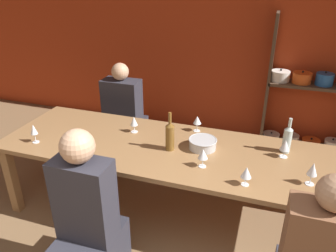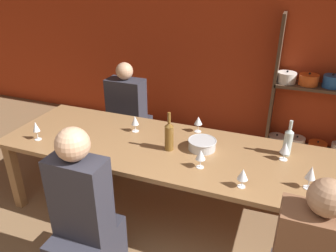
{
  "view_description": "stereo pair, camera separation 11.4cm",
  "coord_description": "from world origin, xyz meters",
  "px_view_note": "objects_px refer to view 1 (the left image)",
  "views": [
    {
      "loc": [
        0.63,
        -0.43,
        2.1
      ],
      "look_at": [
        -0.18,
        1.98,
        0.87
      ],
      "focal_mm": 35.0,
      "sensor_mm": 36.0,
      "label": 1
    },
    {
      "loc": [
        0.74,
        -0.39,
        2.1
      ],
      "look_at": [
        -0.18,
        1.98,
        0.87
      ],
      "focal_mm": 35.0,
      "sensor_mm": 36.0,
      "label": 2
    }
  ],
  "objects_px": {
    "wine_bottle_green": "(287,139)",
    "wine_glass_white_a": "(246,173)",
    "wine_glass_white_b": "(134,122)",
    "wine_glass_empty_a": "(285,145)",
    "person_near_a": "(89,229)",
    "wine_bottle_dark": "(170,136)",
    "shelf_unit": "(308,103)",
    "mixing_bowl": "(203,143)",
    "wine_glass_white_e": "(197,120)",
    "dining_table": "(164,154)",
    "wine_glass_white_c": "(79,146)",
    "person_far_a": "(124,124)",
    "wine_glass_empty_b": "(313,169)",
    "wine_glass_red_a": "(203,154)",
    "wine_glass_white_d": "(34,130)"
  },
  "relations": [
    {
      "from": "wine_glass_white_a",
      "to": "wine_glass_white_c",
      "type": "xyz_separation_m",
      "value": [
        -1.32,
        -0.03,
        -0.0
      ]
    },
    {
      "from": "shelf_unit",
      "to": "wine_glass_white_c",
      "type": "xyz_separation_m",
      "value": [
        -1.85,
        -2.12,
        0.19
      ]
    },
    {
      "from": "person_near_a",
      "to": "wine_bottle_green",
      "type": "bearing_deg",
      "value": 40.49
    },
    {
      "from": "wine_glass_white_b",
      "to": "wine_glass_empty_a",
      "type": "distance_m",
      "value": 1.33
    },
    {
      "from": "wine_bottle_green",
      "to": "wine_glass_white_e",
      "type": "bearing_deg",
      "value": 169.71
    },
    {
      "from": "dining_table",
      "to": "mixing_bowl",
      "type": "distance_m",
      "value": 0.35
    },
    {
      "from": "wine_glass_white_c",
      "to": "person_far_a",
      "type": "relative_size",
      "value": 0.12
    },
    {
      "from": "wine_glass_red_a",
      "to": "wine_bottle_green",
      "type": "bearing_deg",
      "value": 35.98
    },
    {
      "from": "person_near_a",
      "to": "wine_glass_empty_a",
      "type": "bearing_deg",
      "value": 38.34
    },
    {
      "from": "wine_glass_white_a",
      "to": "person_far_a",
      "type": "relative_size",
      "value": 0.13
    },
    {
      "from": "wine_glass_empty_b",
      "to": "wine_glass_white_d",
      "type": "bearing_deg",
      "value": -177.5
    },
    {
      "from": "shelf_unit",
      "to": "wine_glass_white_b",
      "type": "distance_m",
      "value": 2.26
    },
    {
      "from": "wine_bottle_green",
      "to": "wine_glass_empty_b",
      "type": "distance_m",
      "value": 0.45
    },
    {
      "from": "wine_glass_empty_a",
      "to": "wine_glass_white_e",
      "type": "distance_m",
      "value": 0.81
    },
    {
      "from": "shelf_unit",
      "to": "wine_bottle_green",
      "type": "relative_size",
      "value": 5.44
    },
    {
      "from": "dining_table",
      "to": "wine_bottle_dark",
      "type": "relative_size",
      "value": 8.45
    },
    {
      "from": "person_near_a",
      "to": "mixing_bowl",
      "type": "bearing_deg",
      "value": 57.29
    },
    {
      "from": "wine_bottle_green",
      "to": "wine_glass_empty_a",
      "type": "height_order",
      "value": "wine_bottle_green"
    },
    {
      "from": "mixing_bowl",
      "to": "wine_glass_white_b",
      "type": "bearing_deg",
      "value": 171.77
    },
    {
      "from": "wine_bottle_dark",
      "to": "wine_glass_empty_b",
      "type": "distance_m",
      "value": 1.1
    },
    {
      "from": "shelf_unit",
      "to": "wine_glass_white_c",
      "type": "relative_size",
      "value": 11.83
    },
    {
      "from": "wine_glass_white_b",
      "to": "wine_glass_empty_b",
      "type": "height_order",
      "value": "wine_glass_empty_b"
    },
    {
      "from": "wine_glass_white_a",
      "to": "person_near_a",
      "type": "xyz_separation_m",
      "value": [
        -0.99,
        -0.5,
        -0.37
      ]
    },
    {
      "from": "mixing_bowl",
      "to": "wine_glass_empty_a",
      "type": "distance_m",
      "value": 0.66
    },
    {
      "from": "mixing_bowl",
      "to": "wine_bottle_dark",
      "type": "height_order",
      "value": "wine_bottle_dark"
    },
    {
      "from": "wine_glass_white_b",
      "to": "wine_glass_white_d",
      "type": "height_order",
      "value": "wine_glass_white_d"
    },
    {
      "from": "dining_table",
      "to": "wine_glass_white_c",
      "type": "relative_size",
      "value": 20.39
    },
    {
      "from": "dining_table",
      "to": "wine_glass_white_e",
      "type": "distance_m",
      "value": 0.46
    },
    {
      "from": "person_far_a",
      "to": "wine_glass_red_a",
      "type": "bearing_deg",
      "value": 138.25
    },
    {
      "from": "wine_bottle_dark",
      "to": "wine_glass_white_a",
      "type": "xyz_separation_m",
      "value": [
        0.66,
        -0.31,
        -0.03
      ]
    },
    {
      "from": "wine_glass_white_a",
      "to": "person_far_a",
      "type": "bearing_deg",
      "value": 141.91
    },
    {
      "from": "wine_glass_white_c",
      "to": "wine_glass_white_e",
      "type": "height_order",
      "value": "wine_glass_white_e"
    },
    {
      "from": "wine_glass_empty_b",
      "to": "wine_glass_empty_a",
      "type": "bearing_deg",
      "value": 118.9
    },
    {
      "from": "wine_glass_empty_a",
      "to": "wine_glass_white_c",
      "type": "relative_size",
      "value": 1.09
    },
    {
      "from": "wine_glass_white_c",
      "to": "wine_glass_white_a",
      "type": "bearing_deg",
      "value": 1.19
    },
    {
      "from": "mixing_bowl",
      "to": "wine_glass_red_a",
      "type": "bearing_deg",
      "value": -76.99
    },
    {
      "from": "wine_glass_empty_b",
      "to": "dining_table",
      "type": "bearing_deg",
      "value": 170.85
    },
    {
      "from": "wine_glass_white_e",
      "to": "person_near_a",
      "type": "distance_m",
      "value": 1.35
    },
    {
      "from": "wine_glass_white_a",
      "to": "wine_glass_white_e",
      "type": "relative_size",
      "value": 0.95
    },
    {
      "from": "dining_table",
      "to": "wine_glass_white_c",
      "type": "bearing_deg",
      "value": -148.59
    },
    {
      "from": "shelf_unit",
      "to": "wine_bottle_green",
      "type": "height_order",
      "value": "shelf_unit"
    },
    {
      "from": "wine_bottle_green",
      "to": "wine_bottle_dark",
      "type": "bearing_deg",
      "value": -163.91
    },
    {
      "from": "wine_glass_empty_a",
      "to": "wine_glass_white_e",
      "type": "bearing_deg",
      "value": 163.31
    },
    {
      "from": "wine_bottle_green",
      "to": "wine_glass_white_a",
      "type": "height_order",
      "value": "wine_bottle_green"
    },
    {
      "from": "wine_bottle_dark",
      "to": "wine_glass_empty_a",
      "type": "relative_size",
      "value": 2.21
    },
    {
      "from": "wine_glass_white_b",
      "to": "wine_bottle_green",
      "type": "bearing_deg",
      "value": 2.57
    },
    {
      "from": "wine_bottle_green",
      "to": "wine_bottle_dark",
      "type": "height_order",
      "value": "wine_bottle_dark"
    },
    {
      "from": "mixing_bowl",
      "to": "person_far_a",
      "type": "bearing_deg",
      "value": 145.16
    },
    {
      "from": "wine_bottle_green",
      "to": "wine_glass_white_e",
      "type": "xyz_separation_m",
      "value": [
        -0.79,
        0.14,
        -0.01
      ]
    },
    {
      "from": "dining_table",
      "to": "wine_glass_red_a",
      "type": "xyz_separation_m",
      "value": [
        0.38,
        -0.2,
        0.18
      ]
    }
  ]
}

